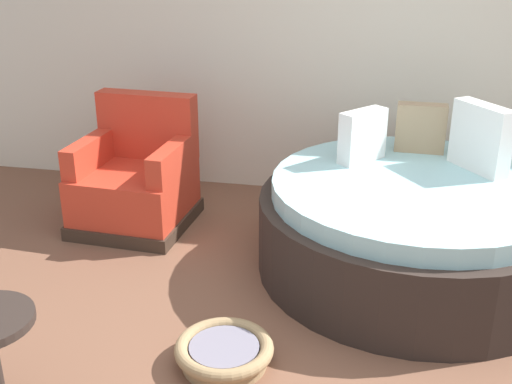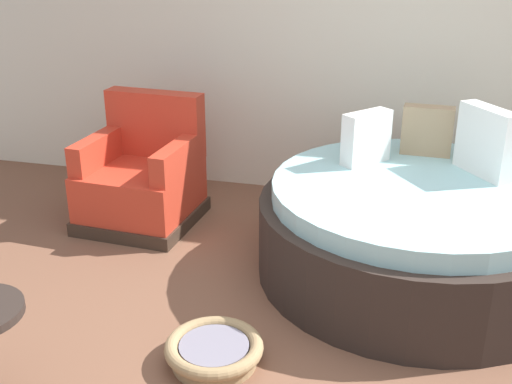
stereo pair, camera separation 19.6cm
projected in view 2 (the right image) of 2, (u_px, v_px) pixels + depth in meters
The scene contains 5 objects.
ground_plane at pixel (323, 373), 3.22m from camera, with size 8.00×8.00×0.02m, color brown.
back_wall at pixel (379, 32), 4.88m from camera, with size 8.00×0.12×2.67m, color silver.
round_daybed at pixel (415, 229), 4.02m from camera, with size 1.98×1.98×1.06m.
red_armchair at pixel (143, 179), 4.78m from camera, with size 0.85×0.85×0.94m.
pet_basket at pixel (214, 351), 3.26m from camera, with size 0.51×0.51×0.13m.
Camera 2 is at (0.33, -2.62, 2.08)m, focal length 44.62 mm.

